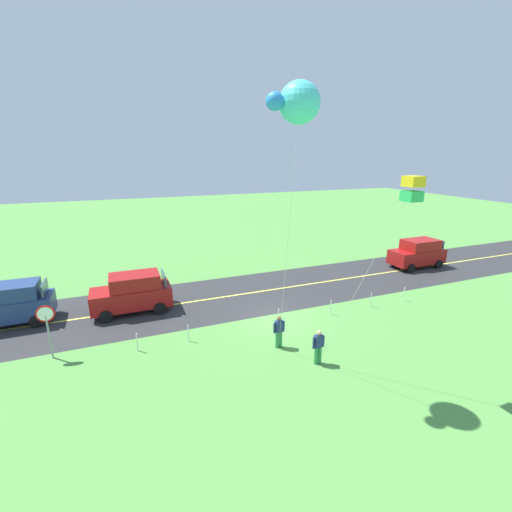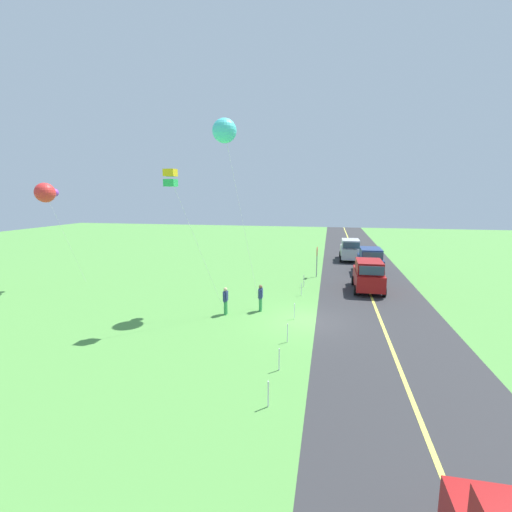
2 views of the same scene
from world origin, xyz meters
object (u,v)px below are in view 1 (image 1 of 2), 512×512
object	(u,v)px
car_parked_east_near	(8,304)
stop_sign	(47,322)
kite_red_low	(298,103)
person_adult_near	(279,331)
kite_blue_mid	(412,189)
car_parked_west_far	(418,253)
person_adult_companion	(318,346)
car_suv_foreground	(133,293)

from	to	relation	value
car_parked_east_near	stop_sign	size ratio (longest dim) A/B	1.72
kite_red_low	car_parked_east_near	bearing A→B (deg)	-39.35
person_adult_near	kite_blue_mid	distance (m)	8.47
kite_red_low	stop_sign	bearing A→B (deg)	-28.93
car_parked_east_near	person_adult_near	xyz separation A→B (m)	(-12.38, 7.47, -0.29)
stop_sign	kite_blue_mid	bearing A→B (deg)	151.63
car_parked_west_far	stop_sign	xyz separation A→B (m)	(25.52, 4.22, 0.65)
stop_sign	car_parked_west_far	bearing A→B (deg)	-170.61
car_parked_west_far	stop_sign	size ratio (longest dim) A/B	1.72
car_parked_west_far	stop_sign	world-z (taller)	stop_sign
car_parked_west_far	person_adult_companion	world-z (taller)	car_parked_west_far
stop_sign	person_adult_near	distance (m)	10.31
car_suv_foreground	person_adult_companion	distance (m)	11.17
car_parked_east_near	person_adult_near	distance (m)	14.46
kite_blue_mid	car_parked_west_far	bearing A→B (deg)	-138.59
kite_red_low	kite_blue_mid	world-z (taller)	kite_red_low
car_parked_east_near	kite_red_low	size ratio (longest dim) A/B	0.39
car_suv_foreground	stop_sign	distance (m)	5.36
stop_sign	person_adult_near	size ratio (longest dim) A/B	1.60
car_suv_foreground	kite_red_low	xyz separation A→B (m)	(-5.58, 8.95, 9.32)
car_parked_east_near	car_parked_west_far	bearing A→B (deg)	179.30
car_parked_west_far	car_parked_east_near	bearing A→B (deg)	-0.70
stop_sign	car_suv_foreground	bearing A→B (deg)	-134.19
stop_sign	person_adult_near	xyz separation A→B (m)	(-9.85, 2.91, -0.94)
car_parked_west_far	person_adult_near	distance (m)	17.22
person_adult_companion	kite_red_low	bearing A→B (deg)	-39.10
person_adult_companion	car_parked_west_far	bearing A→B (deg)	159.19
stop_sign	car_parked_east_near	bearing A→B (deg)	-60.93
car_parked_west_far	car_suv_foreground	bearing A→B (deg)	1.06
car_suv_foreground	car_parked_west_far	bearing A→B (deg)	-178.94
car_parked_east_near	person_adult_near	world-z (taller)	car_parked_east_near
car_parked_west_far	car_parked_east_near	world-z (taller)	same
car_parked_west_far	kite_blue_mid	world-z (taller)	kite_blue_mid
car_suv_foreground	car_parked_east_near	distance (m)	6.29
car_parked_west_far	kite_blue_mid	distance (m)	18.10
car_parked_west_far	kite_blue_mid	bearing A→B (deg)	41.41
car_parked_west_far	stop_sign	distance (m)	25.88
car_parked_east_near	person_adult_companion	xyz separation A→B (m)	(-13.38, 9.33, -0.29)
kite_red_low	car_parked_west_far	bearing A→B (deg)	-150.04
stop_sign	person_adult_companion	distance (m)	11.89
stop_sign	person_adult_companion	size ratio (longest dim) A/B	1.60
kite_blue_mid	person_adult_near	bearing A→B (deg)	-53.28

